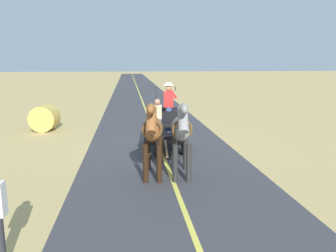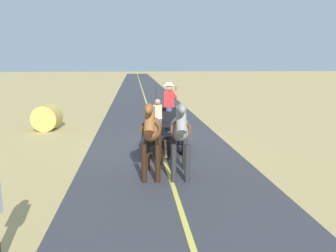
# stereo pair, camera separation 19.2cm
# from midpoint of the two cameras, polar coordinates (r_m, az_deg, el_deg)

# --- Properties ---
(ground_plane) EXTENTS (200.00, 200.00, 0.00)m
(ground_plane) POSITION_cam_midpoint_polar(r_m,az_deg,el_deg) (12.82, -1.77, -3.68)
(ground_plane) COLOR tan
(road_surface) EXTENTS (5.40, 160.00, 0.01)m
(road_surface) POSITION_cam_midpoint_polar(r_m,az_deg,el_deg) (12.82, -1.77, -3.67)
(road_surface) COLOR #38383D
(road_surface) RESTS_ON ground
(road_centre_stripe) EXTENTS (0.12, 160.00, 0.00)m
(road_centre_stripe) POSITION_cam_midpoint_polar(r_m,az_deg,el_deg) (12.82, -1.77, -3.64)
(road_centre_stripe) COLOR #DBCC4C
(road_centre_stripe) RESTS_ON road_surface
(horse_drawn_carriage) EXTENTS (1.60, 4.52, 2.50)m
(horse_drawn_carriage) POSITION_cam_midpoint_polar(r_m,az_deg,el_deg) (12.38, -1.07, -0.33)
(horse_drawn_carriage) COLOR black
(horse_drawn_carriage) RESTS_ON ground
(horse_near_side) EXTENTS (0.70, 2.14, 2.21)m
(horse_near_side) POSITION_cam_midpoint_polar(r_m,az_deg,el_deg) (9.33, 1.66, -0.84)
(horse_near_side) COLOR gray
(horse_near_side) RESTS_ON ground
(horse_off_side) EXTENTS (0.74, 2.14, 2.21)m
(horse_off_side) POSITION_cam_midpoint_polar(r_m,az_deg,el_deg) (9.31, -3.17, -0.88)
(horse_off_side) COLOR brown
(horse_off_side) RESTS_ON ground
(hay_bale) EXTENTS (1.29, 1.20, 1.20)m
(hay_bale) POSITION_cam_midpoint_polar(r_m,az_deg,el_deg) (16.95, -20.43, 1.28)
(hay_bale) COLOR gold
(hay_bale) RESTS_ON ground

